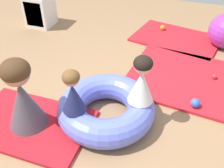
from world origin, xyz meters
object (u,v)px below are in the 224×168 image
Objects in this scene: inflatable_cushion at (106,108)px; play_ball_orange at (163,28)px; play_ball_yellow at (22,100)px; adult_seated at (22,95)px; play_ball_green at (134,84)px; play_ball_red at (214,77)px; child_in_navy at (73,92)px; play_ball_blue at (195,103)px; storage_cube at (39,11)px; child_in_white at (142,80)px.

inflatable_cushion reaches higher than play_ball_orange.
play_ball_yellow is (-1.00, -0.12, -0.07)m from inflatable_cushion.
adult_seated is 8.37× the size of play_ball_green.
adult_seated is 2.42m from play_ball_red.
play_ball_red is at bearing -135.34° from adult_seated.
play_ball_yellow is 2.46m from play_ball_red.
play_ball_orange is (0.44, 2.65, -0.45)m from child_in_navy.
inflatable_cushion is at bearing -104.76° from play_ball_green.
child_in_navy is 5.16× the size of play_ball_orange.
play_ball_blue is 1.20× the size of play_ball_orange.
child_in_navy is 2.72m from play_ball_orange.
inflatable_cushion reaches higher than play_ball_blue.
storage_cube is at bearing 115.96° from play_ball_yellow.
play_ball_orange is at bearing 11.54° from child_in_white.
child_in_white reaches higher than play_ball_red.
adult_seated is at bearing -109.26° from play_ball_orange.
adult_seated is at bearing -132.87° from play_ball_green.
adult_seated is 7.42× the size of play_ball_blue.
play_ball_blue is at bearing -107.11° from play_ball_red.
play_ball_green is (-0.05, -1.77, 0.00)m from play_ball_orange.
play_ball_yellow is 1.38× the size of play_ball_red.
child_in_white is at bearing -126.53° from play_ball_red.
adult_seated reaches higher than play_ball_orange.
play_ball_yellow is 0.16× the size of storage_cube.
storage_cube is at bearing -55.41° from adult_seated.
child_in_navy is 1.44m from play_ball_blue.
play_ball_green reaches higher than play_ball_orange.
play_ball_green is at bearing -31.44° from storage_cube.
play_ball_orange is at bearing 110.48° from play_ball_blue.
play_ball_blue is (1.93, 0.59, 0.01)m from play_ball_yellow.
play_ball_red is at bearing 44.85° from inflatable_cushion.
child_in_white is (0.58, 0.35, 0.03)m from child_in_navy.
play_ball_orange is 1.55m from play_ball_red.
adult_seated is 12.20× the size of play_ball_red.
child_in_navy is at bearing -99.43° from play_ball_orange.
child_in_white is (0.35, 0.08, 0.41)m from inflatable_cushion.
child_in_navy is 0.54m from adult_seated.
adult_seated is 2.93m from play_ball_orange.
play_ball_green is (0.16, 0.60, -0.06)m from inflatable_cushion.
play_ball_red is at bearing -53.91° from play_ball_orange.
play_ball_blue is at bearing -69.52° from play_ball_orange.
play_ball_yellow is at bearing -115.97° from play_ball_orange.
play_ball_orange is 1.38× the size of play_ball_red.
play_ball_green reaches higher than play_ball_yellow.
storage_cube reaches higher than inflatable_cushion.
play_ball_green is 1.09m from play_ball_red.
play_ball_red is (0.96, 0.52, -0.01)m from play_ball_green.
child_in_white reaches higher than play_ball_yellow.
play_ball_orange is at bearing -164.35° from child_in_navy.
child_in_navy reaches higher than inflatable_cushion.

